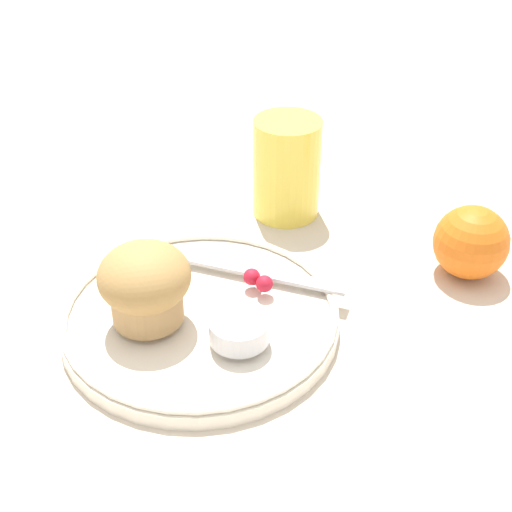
% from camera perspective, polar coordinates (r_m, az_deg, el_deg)
% --- Properties ---
extents(ground_plane, '(3.00, 3.00, 0.00)m').
position_cam_1_polar(ground_plane, '(0.65, -2.34, -4.96)').
color(ground_plane, beige).
extents(plate, '(0.25, 0.25, 0.02)m').
position_cam_1_polar(plate, '(0.64, -4.46, -4.88)').
color(plate, silver).
rests_on(plate, ground_plane).
extents(muffin, '(0.08, 0.08, 0.07)m').
position_cam_1_polar(muffin, '(0.60, -8.87, -2.20)').
color(muffin, tan).
rests_on(muffin, plate).
extents(cream_ramekin, '(0.05, 0.05, 0.02)m').
position_cam_1_polar(cream_ramekin, '(0.59, -1.36, -5.83)').
color(cream_ramekin, silver).
rests_on(cream_ramekin, plate).
extents(berry_pair, '(0.03, 0.02, 0.02)m').
position_cam_1_polar(berry_pair, '(0.65, 0.19, -1.97)').
color(berry_pair, '#B7192D').
rests_on(berry_pair, plate).
extents(butter_knife, '(0.16, 0.08, 0.00)m').
position_cam_1_polar(butter_knife, '(0.67, 0.15, -1.29)').
color(butter_knife, '#B7B7BC').
rests_on(butter_knife, plate).
extents(orange_fruit, '(0.07, 0.07, 0.07)m').
position_cam_1_polar(orange_fruit, '(0.71, 16.83, 1.06)').
color(orange_fruit, orange).
rests_on(orange_fruit, ground_plane).
extents(juice_glass, '(0.07, 0.07, 0.11)m').
position_cam_1_polar(juice_glass, '(0.77, 2.48, 7.05)').
color(juice_glass, '#EAD14C').
rests_on(juice_glass, ground_plane).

